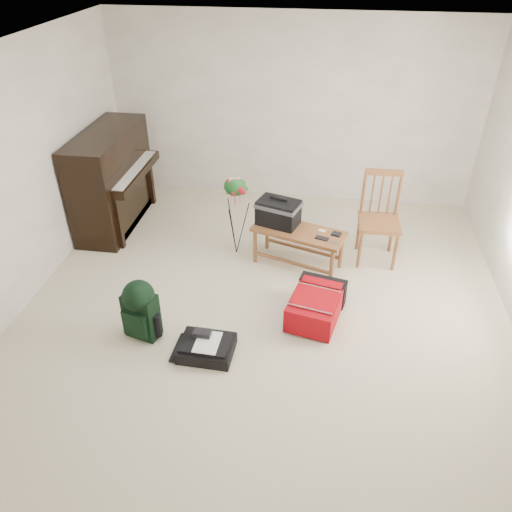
% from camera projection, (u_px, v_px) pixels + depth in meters
% --- Properties ---
extents(floor, '(5.00, 5.50, 0.01)m').
position_uv_depth(floor, '(263.00, 314.00, 5.16)').
color(floor, beige).
rests_on(floor, ground).
extents(ceiling, '(5.00, 5.50, 0.01)m').
position_uv_depth(ceiling, '(266.00, 61.00, 3.77)').
color(ceiling, white).
rests_on(ceiling, wall_back).
extents(wall_back, '(5.00, 0.04, 2.50)m').
position_uv_depth(wall_back, '(292.00, 111.00, 6.72)').
color(wall_back, white).
rests_on(wall_back, floor).
extents(wall_left, '(0.04, 5.50, 2.50)m').
position_uv_depth(wall_left, '(6.00, 188.00, 4.78)').
color(wall_left, white).
rests_on(wall_left, floor).
extents(piano, '(0.71, 1.50, 1.25)m').
position_uv_depth(piano, '(113.00, 181.00, 6.41)').
color(piano, black).
rests_on(piano, floor).
extents(bench, '(1.12, 0.72, 0.81)m').
position_uv_depth(bench, '(283.00, 220.00, 5.63)').
color(bench, brown).
rests_on(bench, floor).
extents(dining_chair, '(0.47, 0.47, 1.07)m').
position_uv_depth(dining_chair, '(379.00, 220.00, 5.74)').
color(dining_chair, brown).
rests_on(dining_chair, floor).
extents(red_suitcase, '(0.60, 0.78, 0.30)m').
position_uv_depth(red_suitcase, '(316.00, 302.00, 5.07)').
color(red_suitcase, '#B00710').
rests_on(red_suitcase, floor).
extents(black_duffel, '(0.52, 0.42, 0.21)m').
position_uv_depth(black_duffel, '(206.00, 347.00, 4.65)').
color(black_duffel, black).
rests_on(black_duffel, floor).
extents(green_backpack, '(0.36, 0.33, 0.63)m').
position_uv_depth(green_backpack, '(140.00, 307.00, 4.71)').
color(green_backpack, black).
rests_on(green_backpack, floor).
extents(flower_stand, '(0.39, 0.39, 1.03)m').
position_uv_depth(flower_stand, '(236.00, 216.00, 5.84)').
color(flower_stand, black).
rests_on(flower_stand, floor).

